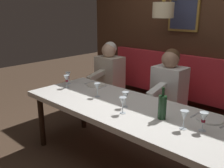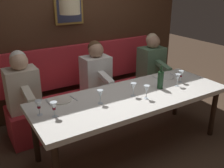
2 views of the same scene
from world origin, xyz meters
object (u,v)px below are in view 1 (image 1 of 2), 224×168
wine_glass_2 (68,76)px  wine_glass_0 (125,96)px  wine_glass_1 (67,79)px  wine_glass_4 (98,87)px  dining_table (127,112)px  wine_glass_6 (204,118)px  diner_middle (109,69)px  wine_glass_3 (184,116)px  diner_near (169,82)px  wine_glass_5 (123,102)px  wine_bottle (162,107)px

wine_glass_2 → wine_glass_0: bearing=-96.0°
wine_glass_0 → wine_glass_2: 1.10m
wine_glass_1 → wine_glass_4: (0.03, -0.54, 0.00)m
dining_table → wine_glass_6: (0.01, -0.80, 0.18)m
wine_glass_1 → wine_glass_2: size_ratio=1.00×
wine_glass_2 → wine_glass_4: 0.67m
wine_glass_4 → diner_middle: bearing=36.2°
dining_table → wine_glass_3: 0.69m
dining_table → wine_glass_1: bearing=91.3°
diner_near → wine_glass_1: size_ratio=4.82×
diner_near → wine_glass_3: diner_near is taller
wine_glass_2 → wine_glass_3: same height
diner_middle → wine_glass_0: 1.41m
dining_table → diner_near: (0.88, 0.03, 0.14)m
wine_glass_3 → wine_glass_2: bearing=84.8°
diner_near → wine_glass_3: 1.18m
wine_glass_4 → wine_glass_5: bearing=-107.7°
wine_glass_1 → dining_table: bearing=-88.7°
wine_glass_3 → wine_glass_6: 0.15m
wine_glass_4 → wine_bottle: (-0.02, -0.87, -0.00)m
wine_glass_1 → wine_bottle: 1.41m
diner_middle → wine_glass_2: (-0.79, 0.02, 0.04)m
diner_near → wine_glass_2: bearing=126.2°
wine_glass_3 → wine_bottle: 0.25m
wine_glass_0 → wine_glass_4: 0.44m
wine_glass_5 → diner_near: bearing=5.6°
wine_glass_4 → wine_bottle: 0.87m
diner_middle → wine_glass_1: 0.91m
dining_table → wine_glass_0: (-0.02, 0.01, 0.18)m
wine_glass_3 → wine_glass_4: (0.07, 1.11, 0.00)m
wine_glass_6 → wine_bottle: size_ratio=0.55×
wine_glass_1 → wine_glass_5: bearing=-97.5°
wine_glass_0 → wine_glass_6: same height
wine_glass_4 → wine_glass_1: bearing=92.8°
wine_glass_0 → wine_glass_1: 0.98m
dining_table → wine_glass_0: bearing=159.5°
wine_glass_5 → wine_glass_6: bearing=-76.9°
wine_bottle → dining_table: bearing=88.3°
wine_glass_5 → wine_glass_1: bearing=82.5°
wine_glass_0 → wine_glass_4: (0.03, 0.44, 0.00)m
diner_near → wine_glass_3: (-0.95, -0.69, 0.04)m
wine_glass_4 → wine_bottle: size_ratio=0.55×
diner_near → diner_middle: same height
wine_glass_1 → wine_glass_2: (0.11, 0.12, 0.00)m
dining_table → wine_bottle: wine_bottle is taller
wine_glass_1 → wine_glass_3: bearing=-91.6°
wine_glass_0 → wine_glass_5: (-0.14, -0.09, 0.00)m
wine_glass_1 → wine_glass_6: (0.03, -1.79, 0.00)m
wine_glass_1 → wine_glass_0: bearing=-90.0°
diner_middle → wine_glass_5: diner_middle is taller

